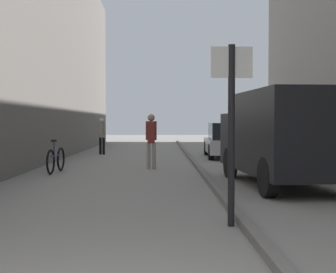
{
  "coord_description": "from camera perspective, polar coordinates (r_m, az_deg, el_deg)",
  "views": [
    {
      "loc": [
        0.39,
        -2.81,
        1.5
      ],
      "look_at": [
        0.59,
        10.6,
        1.09
      ],
      "focal_mm": 51.33,
      "sensor_mm": 36.0,
      "label": 1
    }
  ],
  "objects": [
    {
      "name": "ground_plane",
      "position": [
        14.89,
        -2.36,
        -4.02
      ],
      "size": [
        80.0,
        80.0,
        0.0
      ],
      "primitive_type": "plane",
      "color": "gray"
    },
    {
      "name": "kerb_strip",
      "position": [
        14.93,
        3.73,
        -3.78
      ],
      "size": [
        0.16,
        40.0,
        0.12
      ],
      "primitive_type": "cube",
      "color": "#615F5B",
      "rests_on": "ground_plane"
    },
    {
      "name": "pedestrian_main_foreground",
      "position": [
        22.16,
        -7.85,
        0.34
      ],
      "size": [
        0.32,
        0.24,
        1.66
      ],
      "rotation": [
        0.0,
        0.0,
        -0.32
      ],
      "color": "black",
      "rests_on": "ground_plane"
    },
    {
      "name": "pedestrian_mid_block",
      "position": [
        15.18,
        -2.01,
        -0.1
      ],
      "size": [
        0.35,
        0.23,
        1.74
      ],
      "rotation": [
        0.0,
        0.0,
        -0.02
      ],
      "color": "gray",
      "rests_on": "ground_plane"
    },
    {
      "name": "delivery_van",
      "position": [
        11.46,
        13.49,
        0.12
      ],
      "size": [
        2.27,
        5.02,
        2.18
      ],
      "rotation": [
        0.0,
        0.0,
        0.08
      ],
      "color": "black",
      "rests_on": "ground_plane"
    },
    {
      "name": "parked_car",
      "position": [
        20.35,
        7.15,
        -0.47
      ],
      "size": [
        1.95,
        4.26,
        1.45
      ],
      "rotation": [
        0.0,
        0.0,
        -0.03
      ],
      "color": "#B7B7BC",
      "rests_on": "ground_plane"
    },
    {
      "name": "street_sign_post",
      "position": [
        6.92,
        7.54,
        2.11
      ],
      "size": [
        0.6,
        0.1,
        2.6
      ],
      "rotation": [
        0.0,
        0.0,
        3.18
      ],
      "color": "black",
      "rests_on": "ground_plane"
    },
    {
      "name": "bicycle_leaning",
      "position": [
        14.54,
        -13.17,
        -2.7
      ],
      "size": [
        0.18,
        1.77,
        0.98
      ],
      "rotation": [
        0.0,
        0.0,
        -0.07
      ],
      "color": "black",
      "rests_on": "ground_plane"
    }
  ]
}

